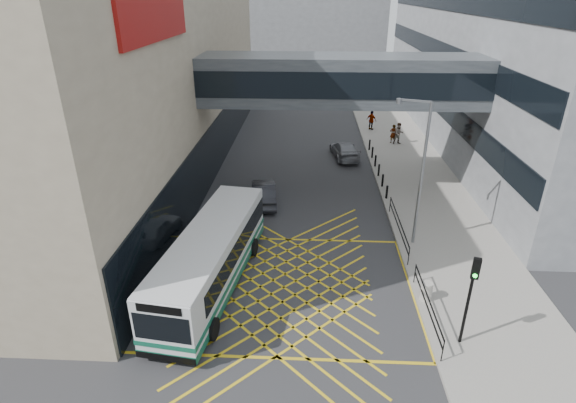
# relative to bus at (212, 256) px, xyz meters

# --- Properties ---
(ground) EXTENTS (120.00, 120.00, 0.00)m
(ground) POSITION_rel_bus_xyz_m (3.32, -0.08, -1.57)
(ground) COLOR #333335
(building_whsmith) EXTENTS (24.17, 42.00, 16.00)m
(building_whsmith) POSITION_rel_bus_xyz_m (-14.67, 15.92, 6.43)
(building_whsmith) COLOR tan
(building_whsmith) RESTS_ON ground
(building_far) EXTENTS (28.00, 16.00, 18.00)m
(building_far) POSITION_rel_bus_xyz_m (1.32, 59.92, 7.43)
(building_far) COLOR gray
(building_far) RESTS_ON ground
(skybridge) EXTENTS (20.00, 4.10, 3.00)m
(skybridge) POSITION_rel_bus_xyz_m (6.32, 11.92, 5.93)
(skybridge) COLOR #3F4449
(skybridge) RESTS_ON ground
(pavement) EXTENTS (6.00, 54.00, 0.16)m
(pavement) POSITION_rel_bus_xyz_m (12.32, 14.92, -1.49)
(pavement) COLOR gray
(pavement) RESTS_ON ground
(box_junction) EXTENTS (12.00, 9.00, 0.01)m
(box_junction) POSITION_rel_bus_xyz_m (3.32, -0.08, -1.56)
(box_junction) COLOR gold
(box_junction) RESTS_ON ground
(bus) EXTENTS (3.80, 10.67, 2.93)m
(bus) POSITION_rel_bus_xyz_m (0.00, 0.00, 0.00)
(bus) COLOR silver
(bus) RESTS_ON ground
(car_white) EXTENTS (2.28, 4.13, 1.24)m
(car_white) POSITION_rel_bus_xyz_m (-1.18, 4.25, -0.95)
(car_white) COLOR white
(car_white) RESTS_ON ground
(car_dark) EXTENTS (2.36, 4.76, 1.43)m
(car_dark) POSITION_rel_bus_xyz_m (1.46, 9.15, -0.85)
(car_dark) COLOR black
(car_dark) RESTS_ON ground
(car_silver) EXTENTS (2.58, 4.80, 1.42)m
(car_silver) POSITION_rel_bus_xyz_m (7.32, 18.25, -0.86)
(car_silver) COLOR gray
(car_silver) RESTS_ON ground
(traffic_light) EXTENTS (0.31, 0.47, 3.98)m
(traffic_light) POSITION_rel_bus_xyz_m (10.45, -3.58, 1.18)
(traffic_light) COLOR black
(traffic_light) RESTS_ON pavement
(street_lamp) EXTENTS (1.73, 0.76, 7.76)m
(street_lamp) POSITION_rel_bus_xyz_m (10.01, 4.28, 3.01)
(street_lamp) COLOR slate
(street_lamp) RESTS_ON pavement
(litter_bin) EXTENTS (0.51, 0.51, 0.88)m
(litter_bin) POSITION_rel_bus_xyz_m (9.72, -0.85, -0.97)
(litter_bin) COLOR #ADA89E
(litter_bin) RESTS_ON pavement
(kerb_railings) EXTENTS (0.05, 12.54, 1.00)m
(kerb_railings) POSITION_rel_bus_xyz_m (9.47, 1.70, -0.69)
(kerb_railings) COLOR black
(kerb_railings) RESTS_ON pavement
(bollards) EXTENTS (0.14, 10.14, 0.90)m
(bollards) POSITION_rel_bus_xyz_m (9.57, 14.92, -0.96)
(bollards) COLOR black
(bollards) RESTS_ON pavement
(pedestrian_a) EXTENTS (0.78, 0.67, 1.66)m
(pedestrian_a) POSITION_rel_bus_xyz_m (11.87, 22.09, -0.58)
(pedestrian_a) COLOR gray
(pedestrian_a) RESTS_ON pavement
(pedestrian_b) EXTENTS (1.02, 0.72, 1.90)m
(pedestrian_b) POSITION_rel_bus_xyz_m (12.33, 21.72, -0.46)
(pedestrian_b) COLOR gray
(pedestrian_b) RESTS_ON pavement
(pedestrian_c) EXTENTS (1.19, 1.11, 1.87)m
(pedestrian_c) POSITION_rel_bus_xyz_m (10.42, 26.15, -0.47)
(pedestrian_c) COLOR gray
(pedestrian_c) RESTS_ON pavement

